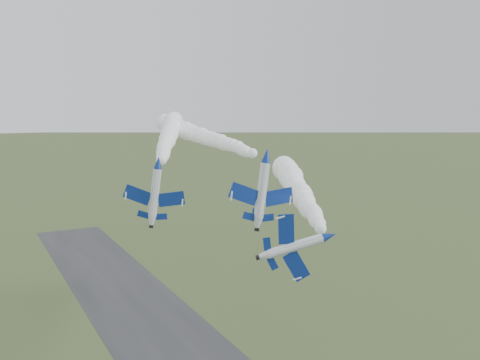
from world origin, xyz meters
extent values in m
cylinder|color=silver|center=(9.22, -0.26, 31.68)|extent=(4.60, 7.85, 1.72)
cone|color=navy|center=(7.32, -4.79, 31.68)|extent=(2.37, 2.55, 1.72)
cone|color=silver|center=(11.05, 4.10, 31.68)|extent=(2.23, 2.21, 1.72)
cylinder|color=black|center=(11.41, 4.96, 31.68)|extent=(1.02, 0.85, 0.87)
ellipsoid|color=black|center=(8.91, -2.30, 31.82)|extent=(2.09, 2.91, 1.15)
cube|color=navy|center=(8.69, 0.77, 34.32)|extent=(2.05, 2.55, 4.14)
cube|color=navy|center=(10.09, 0.18, 28.97)|extent=(2.05, 2.55, 4.14)
cube|color=navy|center=(10.36, 3.49, 33.11)|extent=(0.94, 1.17, 1.81)
cube|color=navy|center=(11.10, 3.17, 30.25)|extent=(0.94, 1.17, 1.81)
cube|color=navy|center=(11.71, 2.68, 32.01)|extent=(2.41, 2.14, 0.66)
cylinder|color=silver|center=(-9.63, 17.94, 41.30)|extent=(4.42, 7.27, 1.47)
cone|color=navy|center=(-11.58, 13.74, 41.30)|extent=(2.14, 2.36, 1.47)
cone|color=silver|center=(-7.76, 21.97, 41.30)|extent=(1.99, 2.04, 1.47)
cylinder|color=black|center=(-7.39, 22.77, 41.30)|extent=(0.90, 0.79, 0.74)
ellipsoid|color=black|center=(-10.37, 16.20, 41.79)|extent=(1.95, 2.69, 0.98)
cube|color=navy|center=(-11.71, 19.67, 41.52)|extent=(4.50, 3.58, 0.65)
cube|color=navy|center=(-7.00, 17.49, 40.83)|extent=(4.50, 3.58, 0.65)
cube|color=navy|center=(-9.34, 21.84, 41.49)|extent=(1.98, 1.60, 0.31)
cube|color=navy|center=(-6.83, 20.68, 41.12)|extent=(1.98, 1.60, 0.31)
cube|color=navy|center=(-8.04, 21.01, 42.43)|extent=(0.91, 1.42, 1.92)
cylinder|color=silver|center=(9.64, 18.13, 41.51)|extent=(2.74, 9.48, 1.88)
cone|color=navy|center=(9.09, 12.26, 41.51)|extent=(2.10, 2.61, 1.88)
cone|color=silver|center=(10.17, 23.78, 41.51)|extent=(2.06, 2.17, 1.88)
cylinder|color=black|center=(10.28, 24.88, 41.51)|extent=(1.01, 0.75, 0.95)
ellipsoid|color=black|center=(9.51, 15.73, 42.13)|extent=(1.55, 3.31, 1.25)
cube|color=navy|center=(6.41, 19.32, 41.80)|extent=(5.32, 3.13, 0.85)
cube|color=navy|center=(12.99, 18.71, 40.89)|extent=(5.32, 3.13, 0.85)
cube|color=navy|center=(8.32, 22.94, 41.76)|extent=(2.32, 1.42, 0.41)
cube|color=navy|center=(11.83, 22.61, 41.27)|extent=(2.32, 1.42, 0.41)
cube|color=navy|center=(10.25, 22.49, 42.95)|extent=(0.63, 1.81, 2.44)
camera|label=1|loc=(-36.14, -59.72, 49.97)|focal=40.00mm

